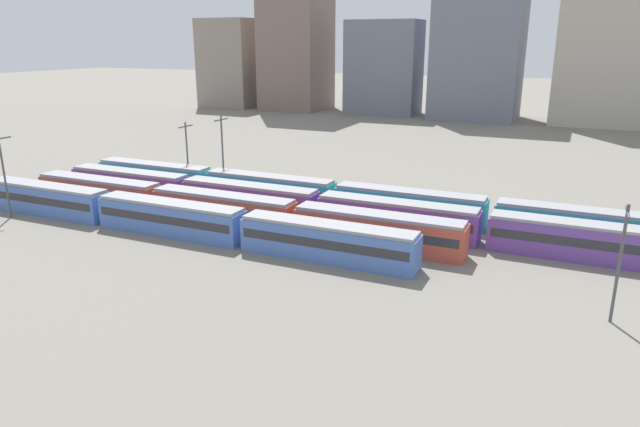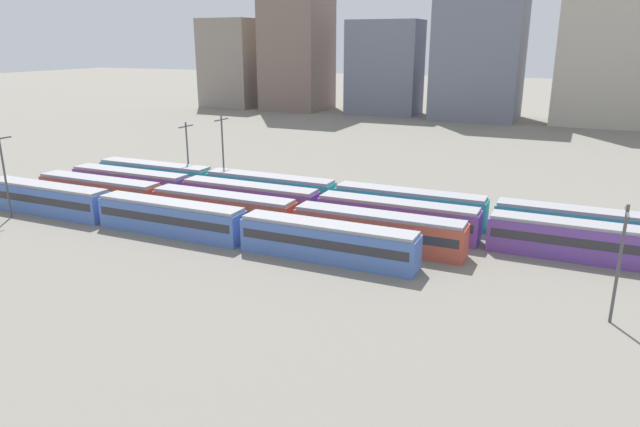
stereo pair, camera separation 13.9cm
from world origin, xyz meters
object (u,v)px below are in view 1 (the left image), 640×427
(train_track_0, at_px, (171,218))
(train_track_3, at_px, (491,215))
(train_track_2, at_px, (397,217))
(catenary_pole_3, at_px, (223,150))
(train_track_1, at_px, (223,209))
(catenary_pole_1, at_px, (187,151))
(catenary_pole_0, at_px, (620,258))
(catenary_pole_2, at_px, (4,172))

(train_track_0, distance_m, train_track_3, 35.63)
(train_track_2, bearing_deg, catenary_pole_3, 163.61)
(train_track_1, xyz_separation_m, catenary_pole_1, (-14.66, 13.14, 3.38))
(catenary_pole_0, bearing_deg, train_track_3, 122.30)
(train_track_0, bearing_deg, catenary_pole_3, 106.13)
(train_track_0, distance_m, catenary_pole_0, 44.00)
(train_track_1, xyz_separation_m, catenary_pole_3, (-8.77, 13.46, 4.02))
(catenary_pole_2, bearing_deg, train_track_0, 7.82)
(catenary_pole_2, bearing_deg, train_track_3, 19.05)
(train_track_1, distance_m, catenary_pole_3, 16.55)
(train_track_2, bearing_deg, train_track_3, 29.04)
(catenary_pole_3, bearing_deg, train_track_1, -56.91)
(catenary_pole_0, height_order, catenary_pole_2, catenary_pole_2)
(train_track_0, xyz_separation_m, catenary_pole_1, (-11.28, 18.34, 3.38))
(train_track_3, xyz_separation_m, catenary_pole_0, (11.74, -18.58, 3.31))
(train_track_0, distance_m, train_track_1, 6.20)
(catenary_pole_3, bearing_deg, catenary_pole_1, -176.91)
(train_track_3, height_order, catenary_pole_0, catenary_pole_0)
(train_track_0, height_order, train_track_2, same)
(train_track_1, relative_size, catenary_pole_2, 5.47)
(train_track_3, xyz_separation_m, catenary_pole_2, (-53.88, -18.60, 3.75))
(train_track_0, bearing_deg, train_track_1, 57.03)
(train_track_3, distance_m, catenary_pole_2, 57.13)
(train_track_3, relative_size, catenary_pole_2, 11.02)
(train_track_0, height_order, catenary_pole_1, catenary_pole_1)
(catenary_pole_0, relative_size, catenary_pole_3, 0.87)
(train_track_1, distance_m, catenary_pole_1, 19.97)
(train_track_0, bearing_deg, catenary_pole_1, 121.60)
(train_track_2, relative_size, catenary_pole_3, 8.73)
(train_track_3, bearing_deg, train_track_1, -160.06)
(train_track_3, bearing_deg, train_track_2, -150.96)
(catenary_pole_2, distance_m, catenary_pole_3, 27.20)
(train_track_1, xyz_separation_m, catenary_pole_0, (40.40, -8.18, 3.31))
(catenary_pole_1, bearing_deg, train_track_2, -13.16)
(catenary_pole_1, relative_size, catenary_pole_3, 0.89)
(train_track_0, bearing_deg, train_track_3, 25.97)
(catenary_pole_0, distance_m, catenary_pole_2, 65.63)
(catenary_pole_0, bearing_deg, train_track_1, 168.56)
(train_track_0, distance_m, catenary_pole_2, 22.37)
(train_track_2, distance_m, catenary_pole_3, 29.53)
(train_track_0, xyz_separation_m, catenary_pole_2, (-21.85, -3.00, 3.75))
(catenary_pole_1, bearing_deg, catenary_pole_3, 3.09)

